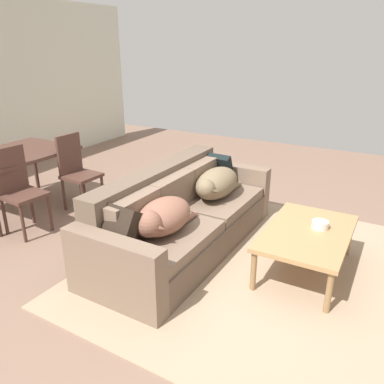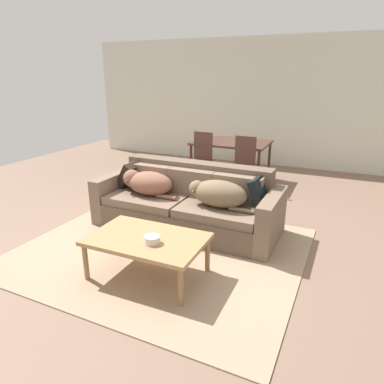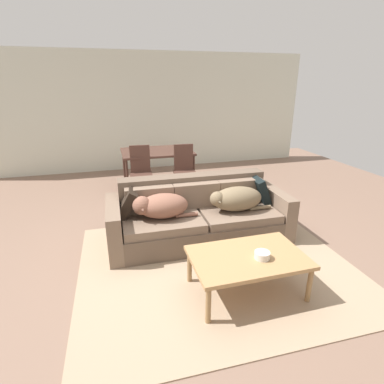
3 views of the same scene
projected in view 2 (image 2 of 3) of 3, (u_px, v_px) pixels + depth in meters
name	position (u px, v px, depth m)	size (l,w,h in m)	color
ground_plane	(175.00, 228.00, 4.54)	(10.00, 10.00, 0.00)	#7E6150
back_partition	(256.00, 102.00, 7.56)	(8.00, 0.12, 2.70)	silver
area_rug	(162.00, 250.00, 3.97)	(3.11, 2.62, 0.01)	tan
couch	(188.00, 204.00, 4.51)	(2.40, 0.98, 0.82)	brown
dog_on_left_cushion	(147.00, 183.00, 4.52)	(0.81, 0.41, 0.31)	brown
dog_on_right_cushion	(218.00, 193.00, 4.10)	(0.84, 0.39, 0.32)	#746147
throw_pillow_by_left_arm	(131.00, 175.00, 4.84)	(0.12, 0.37, 0.37)	black
throw_pillow_by_right_arm	(260.00, 193.00, 4.09)	(0.10, 0.37, 0.37)	black
coffee_table	(147.00, 241.00, 3.35)	(1.13, 0.72, 0.43)	#AA8050
bowl_on_coffee_table	(152.00, 240.00, 3.22)	(0.15, 0.15, 0.07)	silver
dining_table	(231.00, 145.00, 6.45)	(1.37, 0.98, 0.74)	#4C3026
dining_chair_near_left	(200.00, 157.00, 6.16)	(0.43, 0.43, 0.96)	#4C3026
dining_chair_near_right	(243.00, 163.00, 5.80)	(0.42, 0.42, 0.95)	#4C3026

